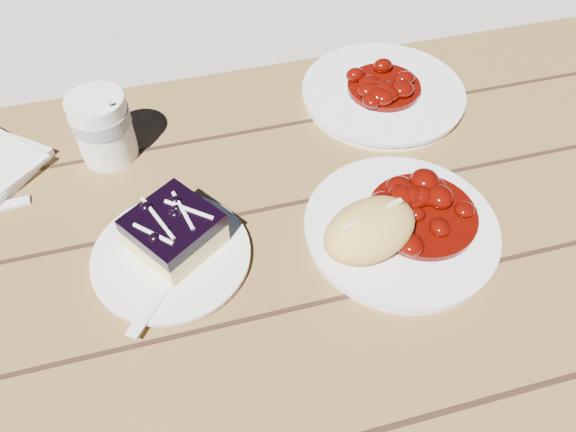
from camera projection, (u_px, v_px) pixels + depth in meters
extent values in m
cube|color=brown|center=(310.00, 260.00, 0.74)|extent=(2.00, 0.80, 0.05)
cube|color=brown|center=(231.00, 116.00, 1.36)|extent=(1.80, 0.25, 0.04)
cube|color=brown|center=(500.00, 131.00, 1.67)|extent=(0.06, 0.06, 0.42)
cylinder|color=white|center=(401.00, 229.00, 0.73)|extent=(0.25, 0.25, 0.02)
ellipsoid|color=#E0B356|center=(370.00, 230.00, 0.68)|extent=(0.14, 0.12, 0.06)
cylinder|color=white|center=(171.00, 257.00, 0.71)|extent=(0.19, 0.19, 0.01)
cube|color=#FBE189|center=(175.00, 236.00, 0.70)|extent=(0.13, 0.13, 0.03)
cube|color=black|center=(172.00, 223.00, 0.68)|extent=(0.13, 0.13, 0.02)
cylinder|color=white|center=(103.00, 127.00, 0.80)|extent=(0.08, 0.08, 0.10)
cylinder|color=white|center=(383.00, 94.00, 0.91)|extent=(0.26, 0.26, 0.02)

